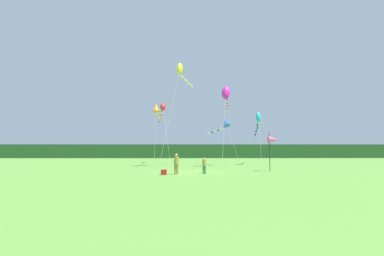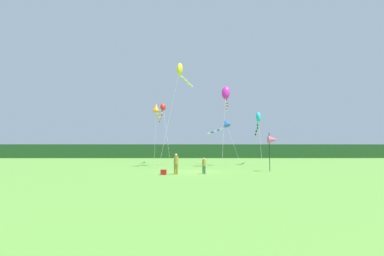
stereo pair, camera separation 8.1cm
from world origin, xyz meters
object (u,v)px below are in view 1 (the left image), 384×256
Objects in this scene: kite_orange at (156,109)px; kite_red at (162,110)px; cooler_box at (164,172)px; kite_cyan at (258,120)px; kite_yellow at (181,71)px; kite_magenta at (226,94)px; kite_blue at (224,124)px; banner_flag_pole at (273,140)px; person_child at (204,165)px; person_adult at (176,163)px.

kite_red is at bearing 90.38° from kite_orange.
kite_cyan is (11.19, 14.72, 5.72)m from cooler_box.
kite_yellow is at bearing -161.19° from kite_cyan.
kite_yellow reaches higher than cooler_box.
kite_blue is (0.14, 3.06, -3.30)m from kite_magenta.
banner_flag_pole is 14.69m from kite_yellow.
kite_yellow is at bearing 85.30° from cooler_box.
kite_yellow reaches higher than kite_magenta.
person_child is 7.28m from banner_flag_pole.
kite_magenta reaches higher than kite_blue.
person_child is 13.80m from kite_blue.
kite_magenta is at bearing -9.62° from kite_yellow.
kite_orange reaches higher than person_child.
cooler_box is 0.06× the size of kite_orange.
kite_orange is 8.94m from kite_blue.
kite_magenta reaches higher than kite_orange.
kite_red is 11.92m from kite_magenta.
cooler_box is at bearing -79.80° from kite_orange.
kite_magenta is 8.48m from kite_orange.
kite_yellow is at bearing 138.02° from banner_flag_pole.
kite_red is 13.97m from kite_cyan.
kite_red is at bearing 96.12° from cooler_box.
person_adult is 1.26× the size of person_child.
kite_blue is (5.55, 2.14, -6.38)m from kite_yellow.
kite_cyan is at bearing -17.14° from kite_red.
kite_red is at bearing 99.17° from person_adult.
kite_blue is at bearing 21.08° from kite_yellow.
cooler_box is 0.04× the size of kite_cyan.
kite_orange is at bearing 100.20° from cooler_box.
banner_flag_pole is (8.72, 2.99, 1.94)m from person_adult.
kite_magenta is 7.07m from kite_cyan.
kite_blue is at bearing 67.05° from person_adult.
person_adult is 13.65m from kite_magenta.
person_adult is 12.48m from kite_orange.
kite_cyan is at bearing 18.81° from kite_yellow.
kite_red reaches higher than person_adult.
kite_yellow is (-2.30, 10.48, 10.91)m from person_child.
kite_cyan is (7.97, 13.98, 5.19)m from person_child.
kite_yellow reaches higher than kite_cyan.
kite_cyan is at bearing 16.06° from kite_blue.
kite_cyan reaches higher than cooler_box.
person_child is 0.13× the size of kite_cyan.
kite_orange is (-2.93, 10.56, 5.96)m from person_adult.
person_child is at bearing -73.83° from kite_red.
kite_blue is (-4.71, -1.36, -0.66)m from kite_cyan.
kite_magenta reaches higher than cooler_box.
kite_magenta reaches higher than person_adult.
kite_yellow is (0.92, 11.22, 11.44)m from cooler_box.
kite_orange is at bearing 105.48° from person_adult.
kite_yellow reaches higher than kite_orange.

